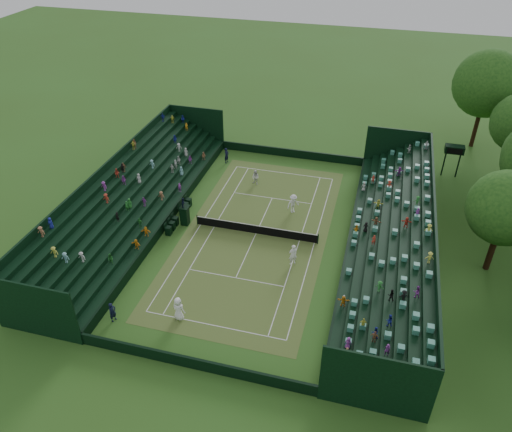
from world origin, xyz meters
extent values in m
plane|color=#325B1C|center=(0.00, 0.00, 0.00)|extent=(160.00, 160.00, 0.00)
cube|color=#336A23|center=(0.00, 0.00, 0.01)|extent=(12.97, 26.77, 0.01)
cube|color=black|center=(0.00, 15.88, 0.50)|extent=(17.17, 0.20, 1.00)
cube|color=black|center=(0.00, -15.88, 0.50)|extent=(17.17, 0.20, 1.00)
cube|color=black|center=(8.48, 0.00, 0.50)|extent=(0.20, 31.77, 1.00)
cube|color=black|center=(-8.48, 0.00, 0.50)|extent=(0.20, 31.77, 1.00)
cube|color=black|center=(8.98, 0.00, 0.50)|extent=(0.80, 32.00, 1.00)
cube|color=black|center=(9.79, 0.00, 0.72)|extent=(0.80, 32.00, 1.45)
cube|color=black|center=(10.58, 0.00, 0.95)|extent=(0.80, 32.00, 1.90)
cube|color=black|center=(11.38, 0.00, 1.18)|extent=(0.80, 32.00, 2.35)
cube|color=black|center=(12.18, 0.00, 1.40)|extent=(0.80, 32.00, 2.80)
cube|color=black|center=(12.98, 0.00, 1.62)|extent=(0.80, 32.00, 3.25)
cube|color=black|center=(13.79, 0.00, 1.85)|extent=(0.80, 32.00, 3.70)
cube|color=black|center=(14.59, 0.00, 2.08)|extent=(0.80, 32.00, 4.15)
cube|color=black|center=(15.08, 0.00, 2.45)|extent=(0.20, 32.00, 4.90)
cube|color=black|center=(-8.98, 0.00, 0.50)|extent=(0.80, 32.00, 1.00)
cube|color=black|center=(-9.79, 0.00, 0.72)|extent=(0.80, 32.00, 1.45)
cube|color=black|center=(-10.58, 0.00, 0.95)|extent=(0.80, 32.00, 1.90)
cube|color=black|center=(-11.38, 0.00, 1.18)|extent=(0.80, 32.00, 2.35)
cube|color=black|center=(-12.18, 0.00, 1.40)|extent=(0.80, 32.00, 2.80)
cube|color=black|center=(-12.98, 0.00, 1.62)|extent=(0.80, 32.00, 3.25)
cube|color=black|center=(-13.79, 0.00, 1.85)|extent=(0.80, 32.00, 3.70)
cube|color=black|center=(-14.59, 0.00, 2.08)|extent=(0.80, 32.00, 4.15)
cube|color=black|center=(-15.08, 0.00, 2.45)|extent=(0.20, 32.00, 4.90)
cylinder|color=black|center=(-5.79, 0.00, 0.53)|extent=(0.10, 0.10, 1.06)
cylinder|color=black|center=(5.79, 0.00, 0.53)|extent=(0.10, 0.10, 1.06)
cube|color=black|center=(0.00, 0.00, 0.46)|extent=(11.57, 0.02, 0.86)
cube|color=white|center=(0.00, 0.00, 0.93)|extent=(11.57, 0.04, 0.07)
cylinder|color=black|center=(17.00, 16.00, 1.50)|extent=(0.16, 0.16, 3.00)
cylinder|color=black|center=(18.50, 16.00, 1.50)|extent=(0.16, 0.16, 3.00)
cube|color=black|center=(17.75, 16.00, 3.30)|extent=(2.00, 1.00, 0.80)
cylinder|color=black|center=(20.12, 0.35, 1.65)|extent=(0.50, 0.50, 3.30)
sphere|color=#184413|center=(20.12, 0.35, 6.12)|extent=(6.03, 6.03, 6.03)
cylinder|color=black|center=(23.80, 17.65, 1.70)|extent=(0.50, 0.50, 3.41)
cylinder|color=black|center=(20.82, 24.55, 2.12)|extent=(0.50, 0.50, 4.24)
sphere|color=#184413|center=(20.82, 24.55, 7.87)|extent=(7.75, 7.75, 7.75)
cube|color=black|center=(-6.93, -0.22, 0.93)|extent=(0.72, 0.72, 1.86)
cube|color=black|center=(-6.93, -0.22, 1.91)|extent=(0.93, 0.93, 0.10)
cube|color=black|center=(-7.30, -0.22, 2.27)|extent=(0.08, 0.93, 0.72)
imported|color=black|center=(-6.93, -0.22, 2.44)|extent=(0.47, 0.55, 0.96)
cube|color=black|center=(-7.78, -2.20, 0.42)|extent=(0.52, 0.52, 0.84)
cube|color=black|center=(-8.04, -2.20, 0.94)|extent=(0.06, 0.52, 0.52)
cube|color=black|center=(-7.78, -1.40, 0.42)|extent=(0.52, 0.52, 0.84)
cube|color=black|center=(-8.04, -1.40, 0.94)|extent=(0.06, 0.52, 0.52)
cube|color=black|center=(-7.78, -0.60, 0.42)|extent=(0.52, 0.52, 0.84)
cube|color=black|center=(-8.04, -0.60, 0.94)|extent=(0.06, 0.52, 0.52)
cube|color=black|center=(-7.78, 1.20, 0.42)|extent=(0.52, 0.52, 0.84)
cube|color=black|center=(-8.04, 1.20, 0.94)|extent=(0.06, 0.52, 0.52)
cube|color=black|center=(-7.78, 2.00, 0.42)|extent=(0.52, 0.52, 0.84)
cube|color=black|center=(-8.04, 2.00, 0.94)|extent=(0.06, 0.52, 0.52)
cube|color=black|center=(-7.78, 2.80, 0.42)|extent=(0.52, 0.52, 0.84)
cube|color=black|center=(-8.04, 2.80, 0.94)|extent=(0.06, 0.52, 0.52)
imported|color=white|center=(-2.74, -11.88, 1.01)|extent=(1.11, 0.84, 2.03)
imported|color=white|center=(4.16, -3.39, 1.01)|extent=(0.88, 0.82, 2.03)
imported|color=white|center=(-2.42, 8.75, 0.81)|extent=(0.97, 0.88, 1.62)
imported|color=white|center=(2.57, 4.45, 0.99)|extent=(1.45, 1.41, 1.99)
imported|color=black|center=(-6.92, 12.58, 0.92)|extent=(0.57, 0.75, 1.84)
imported|color=black|center=(-7.41, -13.32, 0.84)|extent=(0.56, 0.70, 1.68)
camera|label=1|loc=(9.77, -36.05, 27.55)|focal=35.00mm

